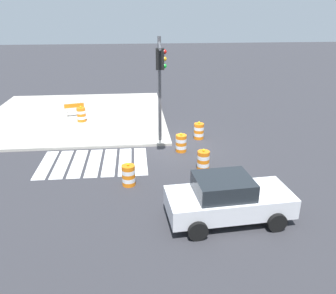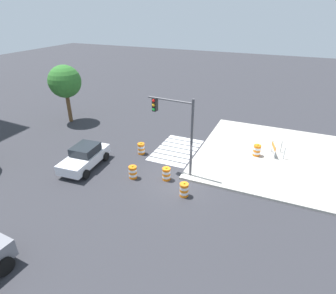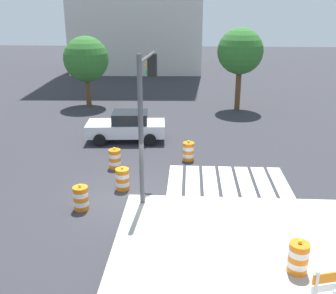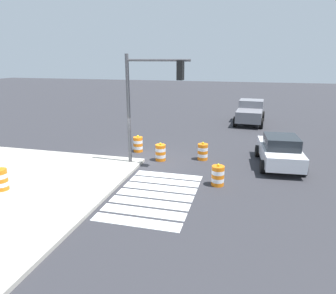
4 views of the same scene
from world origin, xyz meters
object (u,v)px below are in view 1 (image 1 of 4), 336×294
Objects in this scene: construction_barricade at (74,108)px; traffic_light_pole at (160,76)px; traffic_barrel_near_corner at (181,143)px; traffic_barrel_on_sidewalk at (81,115)px; traffic_barrel_median_far at (129,175)px; traffic_barrel_crosswalk_end at (199,131)px; sports_car at (227,199)px; traffic_barrel_median_near at (203,160)px.

construction_barricade is 0.25× the size of traffic_light_pole.
traffic_barrel_near_corner is at bearing 134.32° from construction_barricade.
traffic_barrel_on_sidewalk is 7.63m from traffic_light_pole.
construction_barricade reaches higher than traffic_barrel_median_far.
traffic_light_pole is (2.30, 1.51, 3.46)m from traffic_barrel_crosswalk_end.
construction_barricade reaches higher than traffic_barrel_crosswalk_end.
traffic_barrel_near_corner is 1.00× the size of traffic_barrel_median_far.
traffic_barrel_crosswalk_end is at bearing -146.81° from traffic_light_pole.
construction_barricade is (6.42, -6.57, 0.27)m from traffic_barrel_near_corner.
traffic_barrel_on_sidewalk is at bearing -46.60° from traffic_light_pole.
sports_car is 13.21m from traffic_barrel_on_sidewalk.
traffic_barrel_crosswalk_end is 1.00× the size of traffic_barrel_median_near.
traffic_barrel_median_far is 0.73× the size of construction_barricade.
traffic_barrel_crosswalk_end is 0.73× the size of construction_barricade.
traffic_barrel_median_far is 5.29m from traffic_light_pole.
traffic_barrel_crosswalk_end is 7.85m from traffic_barrel_on_sidewalk.
traffic_barrel_on_sidewalk is at bearing -70.35° from traffic_barrel_median_far.
traffic_light_pole is at bearing -74.48° from sports_car.
construction_barricade is (3.74, -9.97, 0.27)m from traffic_barrel_median_far.
construction_barricade is (7.68, -4.81, 0.27)m from traffic_barrel_crosswalk_end.
traffic_barrel_near_corner is at bearing -83.07° from sports_car.
construction_barricade is (7.18, -12.81, -0.09)m from sports_car.
traffic_barrel_median_near is at bearing 129.07° from construction_barricade.
construction_barricade is at bearing -50.93° from traffic_barrel_median_near.
traffic_barrel_crosswalk_end is 1.00× the size of traffic_barrel_on_sidewalk.
traffic_barrel_median_near is 3.60m from traffic_barrel_median_far.
traffic_barrel_median_near is at bearing 108.01° from traffic_barrel_near_corner.
traffic_barrel_on_sidewalk reaches higher than traffic_barrel_near_corner.
sports_car is 4.34× the size of traffic_barrel_on_sidewalk.
traffic_barrel_median_near is 9.90m from traffic_barrel_on_sidewalk.
traffic_barrel_median_near is 1.00× the size of traffic_barrel_on_sidewalk.
traffic_barrel_near_corner is 2.17m from traffic_barrel_crosswalk_end.
traffic_light_pole is (-5.37, 6.32, 3.19)m from construction_barricade.
sports_car reaches higher than traffic_barrel_median_near.
traffic_barrel_near_corner is at bearing 166.17° from traffic_light_pole.
traffic_light_pole reaches higher than traffic_barrel_median_far.
construction_barricade reaches higher than traffic_barrel_median_near.
traffic_barrel_on_sidewalk is (3.09, -8.65, 0.15)m from traffic_barrel_median_far.
traffic_barrel_median_near is (0.54, 3.99, 0.00)m from traffic_barrel_crosswalk_end.
traffic_barrel_median_far is at bearing 110.56° from construction_barricade.
sports_car is 4.48m from traffic_barrel_median_far.
traffic_barrel_crosswalk_end is at bearing -97.67° from traffic_barrel_median_near.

